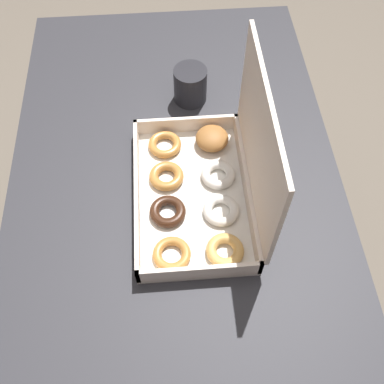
{
  "coord_description": "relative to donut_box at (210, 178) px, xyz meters",
  "views": [
    {
      "loc": [
        0.53,
        -0.01,
        1.52
      ],
      "look_at": [
        0.03,
        0.03,
        0.74
      ],
      "focal_mm": 42.0,
      "sensor_mm": 36.0,
      "label": 1
    }
  ],
  "objects": [
    {
      "name": "ground_plane",
      "position": [
        -0.02,
        -0.07,
        -0.78
      ],
      "size": [
        8.0,
        8.0,
        0.0
      ],
      "primitive_type": "plane",
      "color": "#6B6054"
    },
    {
      "name": "dining_table",
      "position": [
        -0.02,
        -0.07,
        -0.16
      ],
      "size": [
        1.2,
        0.71,
        0.72
      ],
      "color": "#2D2D33",
      "rests_on": "ground_plane"
    },
    {
      "name": "donut_box",
      "position": [
        0.0,
        0.0,
        0.0
      ],
      "size": [
        0.37,
        0.24,
        0.29
      ],
      "color": "silver",
      "rests_on": "dining_table"
    },
    {
      "name": "coffee_mug",
      "position": [
        -0.28,
        -0.02,
        -0.01
      ],
      "size": [
        0.08,
        0.08,
        0.09
      ],
      "color": "#232328",
      "rests_on": "dining_table"
    }
  ]
}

